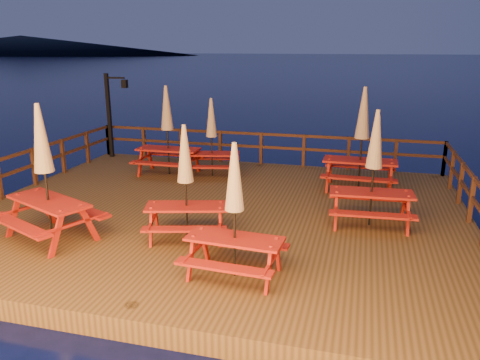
{
  "coord_description": "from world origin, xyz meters",
  "views": [
    {
      "loc": [
        3.34,
        -10.48,
        4.34
      ],
      "look_at": [
        0.39,
        0.6,
        1.03
      ],
      "focal_mm": 35.0,
      "sensor_mm": 36.0,
      "label": 1
    }
  ],
  "objects_px": {
    "picnic_table_0": "(374,167)",
    "picnic_table_2": "(45,171)",
    "picnic_table_1": "(212,136)",
    "lamp_post": "(113,108)"
  },
  "relations": [
    {
      "from": "picnic_table_0",
      "to": "picnic_table_2",
      "type": "height_order",
      "value": "picnic_table_2"
    },
    {
      "from": "picnic_table_0",
      "to": "picnic_table_1",
      "type": "distance_m",
      "value": 5.68
    },
    {
      "from": "picnic_table_2",
      "to": "picnic_table_0",
      "type": "bearing_deg",
      "value": 44.66
    },
    {
      "from": "lamp_post",
      "to": "picnic_table_0",
      "type": "height_order",
      "value": "lamp_post"
    },
    {
      "from": "picnic_table_0",
      "to": "picnic_table_2",
      "type": "bearing_deg",
      "value": -162.6
    },
    {
      "from": "picnic_table_1",
      "to": "picnic_table_2",
      "type": "bearing_deg",
      "value": -120.42
    },
    {
      "from": "lamp_post",
      "to": "picnic_table_0",
      "type": "distance_m",
      "value": 10.14
    },
    {
      "from": "picnic_table_0",
      "to": "picnic_table_2",
      "type": "relative_size",
      "value": 0.92
    },
    {
      "from": "picnic_table_1",
      "to": "picnic_table_2",
      "type": "relative_size",
      "value": 0.85
    },
    {
      "from": "lamp_post",
      "to": "picnic_table_0",
      "type": "relative_size",
      "value": 1.14
    }
  ]
}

